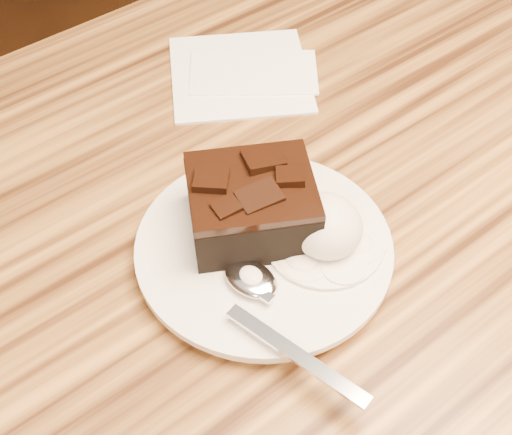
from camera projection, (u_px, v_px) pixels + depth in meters
dining_table at (312, 428)px, 0.87m from camera, size 1.20×0.80×0.75m
plate at (264, 251)px, 0.56m from camera, size 0.20×0.20×0.02m
brownie at (252, 208)px, 0.55m from camera, size 0.12×0.12×0.04m
ice_cream_scoop at (326, 226)px, 0.54m from camera, size 0.06×0.06×0.05m
melt_puddle at (324, 240)px, 0.56m from camera, size 0.10×0.10×0.00m
spoon at (251, 280)px, 0.53m from camera, size 0.07×0.18×0.01m
napkin at (240, 73)px, 0.72m from camera, size 0.19×0.19×0.01m
crumb_a at (294, 207)px, 0.58m from camera, size 0.01×0.01×0.00m
crumb_b at (227, 261)px, 0.54m from camera, size 0.01×0.01×0.00m
crumb_c at (289, 266)px, 0.54m from camera, size 0.01×0.01×0.00m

